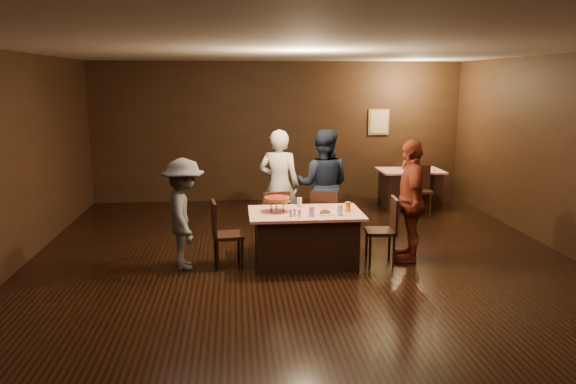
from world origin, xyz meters
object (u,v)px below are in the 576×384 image
object	(u,v)px
chair_far_right	(325,218)
chair_end_right	(381,230)
glass_front_left	(312,212)
chair_far_left	(274,220)
back_table	(410,188)
chair_back_near	(421,190)
plate_empty	(342,208)
glass_front_right	(340,210)
diner_navy_hoodie	(323,185)
glass_amber	(348,207)
pizza_stand	(277,199)
main_table	(305,238)
glass_back	(299,202)
chair_end_left	(228,234)
chair_back_far	(401,179)
diner_white_jacket	(279,186)
diner_grey_knit	(184,214)
diner_red_shirt	(411,201)

from	to	relation	value
chair_far_right	chair_end_right	world-z (taller)	same
glass_front_left	chair_far_left	bearing A→B (deg)	113.20
back_table	chair_far_left	world-z (taller)	chair_far_left
back_table	chair_far_left	size ratio (longest dim) A/B	1.37
chair_back_near	glass_front_left	world-z (taller)	chair_back_near
plate_empty	glass_front_right	xyz separation A→B (m)	(-0.10, -0.40, 0.06)
chair_far_left	diner_navy_hoodie	world-z (taller)	diner_navy_hoodie
glass_front_left	glass_front_right	xyz separation A→B (m)	(0.40, 0.05, 0.00)
glass_amber	pizza_stand	bearing A→B (deg)	174.29
glass_front_right	chair_end_right	bearing A→B (deg)	21.04
main_table	glass_back	xyz separation A→B (m)	(-0.05, 0.30, 0.46)
chair_end_right	chair_end_left	bearing A→B (deg)	-85.41
chair_back_far	diner_navy_hoodie	distance (m)	3.72
glass_amber	glass_back	world-z (taller)	same
chair_far_right	glass_amber	bearing A→B (deg)	116.85
glass_front_left	back_table	bearing A→B (deg)	55.92
chair_end_right	diner_white_jacket	size ratio (longest dim) A/B	0.52
diner_grey_knit	glass_front_right	bearing A→B (deg)	-104.07
chair_far_right	chair_far_left	bearing A→B (deg)	12.81
chair_far_right	chair_end_left	xyz separation A→B (m)	(-1.50, -0.75, 0.00)
diner_red_shirt	glass_amber	xyz separation A→B (m)	(-0.94, -0.09, -0.05)
pizza_stand	plate_empty	distance (m)	0.97
chair_end_right	diner_grey_knit	distance (m)	2.81
plate_empty	glass_front_left	xyz separation A→B (m)	(-0.50, -0.45, 0.06)
diner_red_shirt	glass_front_right	bearing A→B (deg)	-64.42
chair_far_right	pizza_stand	world-z (taller)	pizza_stand
chair_end_right	glass_front_right	xyz separation A→B (m)	(-0.65, -0.25, 0.37)
diner_grey_knit	glass_amber	size ratio (longest dim) A/B	11.13
chair_end_right	pizza_stand	world-z (taller)	pizza_stand
chair_end_right	glass_front_left	world-z (taller)	chair_end_right
pizza_stand	glass_back	bearing A→B (deg)	35.54
plate_empty	glass_amber	world-z (taller)	glass_amber
chair_far_left	chair_end_left	bearing A→B (deg)	37.16
pizza_stand	glass_front_left	size ratio (longest dim) A/B	2.71
chair_far_left	diner_grey_knit	xyz separation A→B (m)	(-1.30, -0.77, 0.30)
chair_end_left	glass_front_right	xyz separation A→B (m)	(1.55, -0.25, 0.37)
main_table	chair_far_right	distance (m)	0.85
diner_white_jacket	chair_far_right	bearing A→B (deg)	159.27
chair_far_right	diner_red_shirt	world-z (taller)	diner_red_shirt
plate_empty	glass_back	size ratio (longest dim) A/B	1.79
plate_empty	glass_front_right	bearing A→B (deg)	-104.04
pizza_stand	plate_empty	xyz separation A→B (m)	(0.95, 0.10, -0.17)
back_table	glass_front_left	size ratio (longest dim) A/B	9.29
chair_end_left	diner_navy_hoodie	size ratio (longest dim) A/B	0.52
glass_back	glass_amber	bearing A→B (deg)	-28.30
back_table	glass_back	distance (m)	4.25
chair_back_far	diner_red_shirt	bearing A→B (deg)	85.60
main_table	glass_front_right	distance (m)	0.69
chair_end_right	back_table	bearing A→B (deg)	160.95
chair_back_near	diner_white_jacket	xyz separation A→B (m)	(-2.92, -1.58, 0.44)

